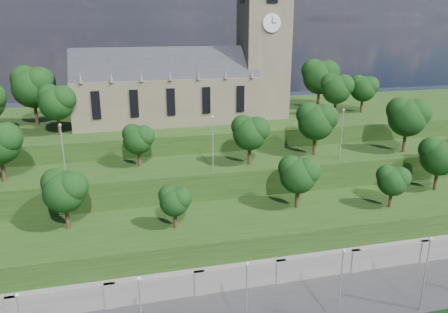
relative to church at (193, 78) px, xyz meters
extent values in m
cube|color=slate|center=(-0.79, -33.98, -20.02)|extent=(160.00, 2.00, 5.00)
cube|color=slate|center=(-15.79, -34.78, -20.02)|extent=(1.20, 0.60, 5.00)
cube|color=slate|center=(-5.79, -34.78, -20.02)|extent=(1.20, 0.60, 5.00)
cube|color=slate|center=(4.21, -34.78, -20.02)|extent=(1.20, 0.60, 5.00)
cube|color=slate|center=(14.21, -34.78, -20.02)|extent=(1.20, 0.60, 5.00)
cube|color=slate|center=(24.21, -34.78, -20.02)|extent=(1.20, 0.60, 5.00)
cube|color=#1E3913|center=(-0.79, -27.98, -18.52)|extent=(160.00, 12.00, 8.00)
cube|color=#1E3913|center=(-0.79, -16.98, -16.52)|extent=(160.00, 10.00, 12.00)
cube|color=#1E3913|center=(-0.79, 4.02, -15.02)|extent=(160.00, 32.00, 15.00)
cube|color=brown|center=(-4.79, 0.02, -3.52)|extent=(32.00, 12.00, 8.00)
cube|color=#25272D|center=(-4.79, 0.02, 0.48)|extent=(32.00, 10.18, 10.18)
cone|color=brown|center=(-18.79, -5.98, 1.38)|extent=(0.70, 0.70, 1.80)
cone|color=brown|center=(-14.12, -5.98, 1.38)|extent=(0.70, 0.70, 1.80)
cone|color=brown|center=(-9.46, -5.98, 1.38)|extent=(0.70, 0.70, 1.80)
cone|color=brown|center=(-4.79, -5.98, 1.38)|extent=(0.70, 0.70, 1.80)
cone|color=brown|center=(-0.12, -5.98, 1.38)|extent=(0.70, 0.70, 1.80)
cone|color=brown|center=(4.54, -5.98, 1.38)|extent=(0.70, 0.70, 1.80)
cone|color=brown|center=(9.21, -5.98, 1.38)|extent=(0.70, 0.70, 1.80)
cube|color=black|center=(-16.79, -6.06, -3.02)|extent=(1.40, 0.25, 4.50)
cube|color=black|center=(-10.79, -6.06, -3.02)|extent=(1.40, 0.25, 4.50)
cube|color=black|center=(-4.79, -6.06, -3.02)|extent=(1.40, 0.25, 4.50)
cube|color=black|center=(1.21, -6.06, -3.02)|extent=(1.40, 0.25, 4.50)
cube|color=black|center=(7.21, -6.06, -3.02)|extent=(1.40, 0.25, 4.50)
cube|color=brown|center=(13.21, 0.02, 4.98)|extent=(8.00, 8.00, 25.00)
cylinder|color=white|center=(13.21, -4.10, 9.48)|extent=(3.20, 0.30, 3.20)
cylinder|color=white|center=(17.33, 0.02, 9.48)|extent=(0.30, 3.20, 3.20)
cube|color=black|center=(13.21, -4.28, 9.98)|extent=(0.12, 0.05, 1.10)
cube|color=black|center=(13.61, -4.28, 9.48)|extent=(0.80, 0.05, 0.12)
cylinder|color=#332114|center=(-20.44, -25.98, -12.88)|extent=(0.51, 0.51, 3.28)
sphere|color=black|center=(-20.44, -25.98, -9.70)|extent=(5.11, 5.11, 5.11)
sphere|color=black|center=(-19.41, -26.50, -8.94)|extent=(3.83, 3.83, 3.83)
sphere|color=black|center=(-21.33, -25.35, -8.68)|extent=(3.58, 3.58, 3.58)
cylinder|color=#332114|center=(-7.59, -28.98, -13.35)|extent=(0.46, 0.46, 2.35)
sphere|color=black|center=(-7.59, -28.98, -11.08)|extent=(3.65, 3.65, 3.65)
sphere|color=black|center=(-6.86, -29.35, -10.53)|extent=(2.74, 2.74, 2.74)
sphere|color=black|center=(-8.23, -28.53, -10.34)|extent=(2.56, 2.56, 2.56)
cylinder|color=#332114|center=(9.34, -26.98, -12.94)|extent=(0.50, 0.50, 3.15)
sphere|color=black|center=(9.34, -26.98, -9.90)|extent=(4.91, 4.91, 4.91)
sphere|color=black|center=(10.32, -27.48, -9.16)|extent=(3.68, 3.68, 3.68)
sphere|color=black|center=(8.48, -26.37, -8.91)|extent=(3.43, 3.43, 3.43)
cylinder|color=#332114|center=(21.74, -29.98, -13.25)|extent=(0.47, 0.47, 2.55)
sphere|color=black|center=(21.74, -29.98, -10.78)|extent=(3.97, 3.97, 3.97)
sphere|color=black|center=(22.53, -30.38, -10.19)|extent=(2.98, 2.98, 2.98)
sphere|color=black|center=(21.04, -29.49, -9.99)|extent=(2.78, 2.78, 2.78)
cylinder|color=#332114|center=(32.13, -25.98, -12.78)|extent=(0.51, 0.51, 3.49)
sphere|color=black|center=(32.13, -25.98, -9.41)|extent=(5.42, 5.42, 5.42)
sphere|color=black|center=(31.18, -25.31, -8.32)|extent=(3.80, 3.80, 3.80)
cylinder|color=#332114|center=(-28.77, -17.98, -8.74)|extent=(0.52, 0.52, 3.55)
sphere|color=black|center=(-27.66, -18.54, -4.48)|extent=(4.15, 4.15, 4.15)
cylinder|color=#332114|center=(-10.96, -15.98, -9.17)|extent=(0.48, 0.48, 2.71)
sphere|color=black|center=(-10.96, -15.98, -6.55)|extent=(4.21, 4.21, 4.21)
sphere|color=black|center=(-10.12, -16.41, -5.92)|extent=(3.16, 3.16, 3.16)
sphere|color=black|center=(-11.70, -15.46, -5.71)|extent=(2.95, 2.95, 2.95)
cylinder|color=#332114|center=(4.94, -18.98, -8.93)|extent=(0.50, 0.50, 3.19)
sphere|color=black|center=(4.94, -18.98, -5.85)|extent=(4.95, 4.95, 4.95)
sphere|color=black|center=(5.94, -19.48, -5.11)|extent=(3.72, 3.72, 3.72)
sphere|color=black|center=(4.08, -18.37, -4.86)|extent=(3.47, 3.47, 3.47)
cylinder|color=#332114|center=(16.34, -16.98, -8.72)|extent=(0.52, 0.52, 3.60)
sphere|color=black|center=(16.34, -16.98, -5.24)|extent=(5.60, 5.60, 5.60)
sphere|color=black|center=(17.46, -17.55, -4.40)|extent=(4.20, 4.20, 4.20)
sphere|color=black|center=(15.36, -16.28, -4.12)|extent=(3.92, 3.92, 3.92)
cylinder|color=#332114|center=(31.13, -18.98, -8.60)|extent=(0.53, 0.53, 3.84)
sphere|color=black|center=(31.13, -18.98, -4.89)|extent=(5.97, 5.97, 5.97)
sphere|color=black|center=(32.33, -19.58, -4.00)|extent=(4.48, 4.48, 4.48)
sphere|color=black|center=(30.09, -18.24, -3.70)|extent=(4.18, 4.18, 4.18)
cylinder|color=#332114|center=(-27.23, 2.02, -5.32)|extent=(0.56, 0.56, 4.40)
sphere|color=black|center=(-27.23, 2.02, -1.07)|extent=(6.85, 6.85, 6.85)
sphere|color=black|center=(-25.86, 1.33, -0.04)|extent=(5.13, 5.13, 5.13)
sphere|color=black|center=(-28.42, 2.87, 0.30)|extent=(4.79, 4.79, 4.79)
cylinder|color=#332114|center=(-22.69, -5.98, -5.79)|extent=(0.51, 0.51, 3.46)
sphere|color=black|center=(-22.69, -5.98, -2.45)|extent=(5.38, 5.38, 5.38)
sphere|color=black|center=(-21.61, -6.52, -1.64)|extent=(4.03, 4.03, 4.03)
sphere|color=black|center=(-23.63, -5.31, -1.37)|extent=(3.77, 3.77, 3.77)
cylinder|color=#332114|center=(26.44, -3.98, -5.79)|extent=(0.51, 0.51, 3.47)
sphere|color=black|center=(26.44, -3.98, -2.43)|extent=(5.40, 5.40, 5.40)
sphere|color=black|center=(27.52, -4.52, -1.62)|extent=(4.05, 4.05, 4.05)
sphere|color=black|center=(25.50, -3.31, -1.36)|extent=(3.78, 3.78, 3.78)
cylinder|color=#332114|center=(26.83, 4.02, -5.37)|extent=(0.55, 0.55, 4.30)
sphere|color=black|center=(26.83, 4.02, -1.21)|extent=(6.69, 6.69, 6.69)
sphere|color=black|center=(28.17, 3.35, -0.21)|extent=(5.02, 5.02, 5.02)
sphere|color=black|center=(25.66, 4.85, 0.13)|extent=(4.69, 4.69, 4.69)
cylinder|color=#332114|center=(33.27, -1.98, -5.95)|extent=(0.50, 0.50, 3.15)
sphere|color=black|center=(33.27, -1.98, -2.90)|extent=(4.90, 4.90, 4.90)
sphere|color=black|center=(34.25, -2.47, -2.17)|extent=(3.67, 3.67, 3.67)
sphere|color=black|center=(32.41, -1.37, -1.93)|extent=(3.43, 3.43, 3.43)
sphere|color=silver|center=(-22.79, -43.48, -11.82)|extent=(0.36, 0.36, 0.36)
sphere|color=silver|center=(-12.79, -43.48, -11.82)|extent=(0.36, 0.36, 0.36)
cylinder|color=#B2B2B7|center=(-2.79, -43.48, -16.23)|extent=(0.16, 0.16, 8.58)
sphere|color=silver|center=(-2.79, -43.48, -11.82)|extent=(0.36, 0.36, 0.36)
cylinder|color=#B2B2B7|center=(7.21, -43.48, -16.23)|extent=(0.16, 0.16, 8.58)
sphere|color=silver|center=(7.21, -43.48, -11.82)|extent=(0.36, 0.36, 0.36)
cylinder|color=#B2B2B7|center=(17.21, -43.48, -16.23)|extent=(0.16, 0.16, 8.58)
sphere|color=silver|center=(17.21, -43.48, -11.82)|extent=(0.36, 0.36, 0.36)
cylinder|color=#B2B2B7|center=(-20.79, -19.98, -6.75)|extent=(0.16, 0.16, 7.55)
sphere|color=silver|center=(-20.79, -19.98, -2.85)|extent=(0.36, 0.36, 0.36)
cylinder|color=#B2B2B7|center=(-0.79, -19.98, -6.75)|extent=(0.16, 0.16, 7.55)
sphere|color=silver|center=(-0.79, -19.98, -2.85)|extent=(0.36, 0.36, 0.36)
cylinder|color=#B2B2B7|center=(19.21, -19.98, -6.75)|extent=(0.16, 0.16, 7.55)
sphere|color=silver|center=(19.21, -19.98, -2.85)|extent=(0.36, 0.36, 0.36)
camera|label=1|loc=(-13.56, -77.83, 10.05)|focal=35.00mm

